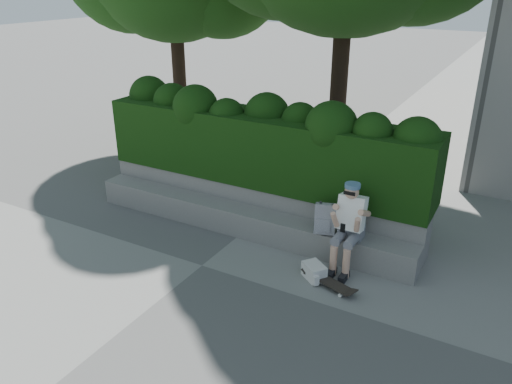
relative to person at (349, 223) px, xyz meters
The scene contains 8 objects.
ground 2.35m from the person, 151.32° to the right, with size 80.00×80.00×0.00m, color slate.
bench_ledge 2.03m from the person, behind, with size 6.00×0.45×0.45m, color gray.
planter_wall 2.10m from the person, 161.43° to the left, with size 6.00×0.50×0.75m, color gray.
hedge 2.23m from the person, 155.72° to the left, with size 6.00×1.00×1.20m, color black.
person is the anchor object (origin of this frame).
skateboard 0.93m from the person, 93.17° to the right, with size 0.83×0.44×0.08m.
backpack_plaid 0.43m from the person, 168.88° to the left, with size 0.32×0.17×0.47m, color #A6A5AA.
backpack_ground 0.89m from the person, 119.47° to the right, with size 0.35×0.25×0.23m, color silver.
Camera 1 is at (3.97, -5.38, 4.13)m, focal length 35.00 mm.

